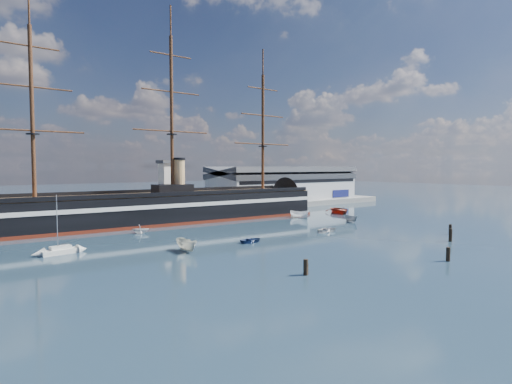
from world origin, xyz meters
TOP-DOWN VIEW (x-y plane):
  - ground at (0.00, 40.00)m, footprint 600.00×600.00m
  - quay at (10.00, 76.00)m, footprint 180.00×18.00m
  - warehouse at (58.00, 80.00)m, footprint 63.00×21.00m
  - quay_tower at (3.00, 73.00)m, footprint 5.00×5.00m
  - warship at (-5.85, 60.00)m, footprint 113.34×21.63m
  - sailboat at (-37.70, 33.61)m, footprint 6.60×2.66m
  - motorboat_a at (-19.64, 21.78)m, footprint 7.22×2.87m
  - motorboat_b at (-4.96, 21.73)m, footprint 1.35×3.13m
  - motorboat_c at (35.66, 29.33)m, footprint 6.12×3.33m
  - motorboat_d at (-17.36, 46.67)m, footprint 5.03×6.52m
  - motorboat_e at (17.41, 21.58)m, footprint 1.66×3.35m
  - motorboat_f at (31.35, 44.91)m, footprint 7.21×5.33m
  - motorboat_g at (49.99, 45.46)m, footprint 6.69×5.22m
  - piling_near_left at (-15.08, -3.11)m, footprint 0.64×0.64m
  - piling_near_mid at (8.87, -11.27)m, footprint 0.64×0.64m
  - piling_near_right at (26.93, -2.64)m, footprint 0.64×0.64m
  - piling_far_right at (35.20, 1.57)m, footprint 0.64×0.64m

SIDE VIEW (x-z plane):
  - ground at x=0.00m, z-range 0.00..0.00m
  - quay at x=10.00m, z-range -1.00..1.00m
  - motorboat_a at x=-19.64m, z-range -1.42..1.42m
  - motorboat_b at x=-4.96m, z-range -0.72..0.72m
  - motorboat_c at x=35.66m, z-range -1.16..1.16m
  - motorboat_d at x=-17.36m, z-range -1.10..1.10m
  - motorboat_e at x=17.41m, z-range -0.75..0.75m
  - motorboat_f at x=31.35m, z-range -1.36..1.36m
  - motorboat_g at x=49.99m, z-range -1.46..1.46m
  - piling_near_left at x=-15.08m, z-range -1.47..1.47m
  - piling_near_mid at x=8.87m, z-range -1.48..1.48m
  - piling_near_right at x=26.93m, z-range -1.64..1.64m
  - piling_far_right at x=35.20m, z-range -1.51..1.51m
  - sailboat at x=-37.70m, z-range -4.48..5.79m
  - warship at x=-5.85m, z-range -22.93..31.01m
  - warehouse at x=58.00m, z-range 2.18..13.78m
  - quay_tower at x=3.00m, z-range 2.25..17.25m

